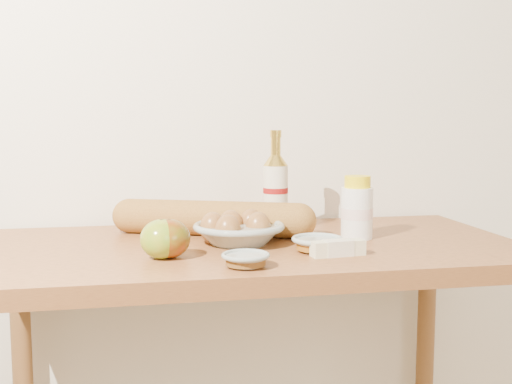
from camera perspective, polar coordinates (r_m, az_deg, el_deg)
back_wall at (r=1.75m, az=-2.29°, el=10.56°), size 3.50×0.02×2.60m
table at (r=1.48m, az=-0.23°, el=-9.27°), size 1.20×0.60×0.90m
bourbon_bottle at (r=1.57m, az=1.75°, el=0.09°), size 0.07×0.07×0.25m
cream_bottle at (r=1.51m, az=8.97°, el=-1.54°), size 0.10×0.10×0.15m
egg_bowl at (r=1.44m, az=-1.61°, el=-3.45°), size 0.26×0.26×0.07m
baguette at (r=1.54m, az=-3.92°, el=-2.33°), size 0.50×0.26×0.08m
apple_yellowgreen at (r=1.30m, az=-8.39°, el=-4.15°), size 0.09×0.09×0.08m
apple_redgreen_front at (r=1.31m, az=-7.73°, el=-4.13°), size 0.11×0.11×0.08m
sugar_bowl at (r=1.23m, az=-0.93°, el=-6.03°), size 0.11×0.11×0.03m
syrup_bowl at (r=1.37m, az=5.48°, el=-4.60°), size 0.12×0.12×0.03m
butter_stick at (r=1.33m, az=7.30°, el=-4.98°), size 0.12×0.05×0.03m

